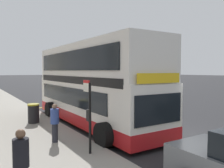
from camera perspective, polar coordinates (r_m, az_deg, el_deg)
name	(u,v)px	position (r m, az deg, el deg)	size (l,w,h in m)	color
ground_plane	(28,89)	(39.66, -20.23, -1.20)	(260.00, 260.00, 0.00)	#28282B
double_decker_bus	(91,87)	(12.73, -5.25, -0.83)	(3.27, 10.71, 4.40)	white
bus_bay_markings	(89,124)	(13.06, -5.79, -9.86)	(2.87, 14.42, 0.01)	yellow
bus_stop_sign	(89,110)	(7.92, -5.80, -6.44)	(0.09, 0.51, 2.52)	black
parked_car_teal_behind	(57,83)	(40.52, -13.56, 0.14)	(2.09, 4.20, 1.62)	#196066
pedestrian_waiting_near_sign	(55,122)	(9.47, -14.11, -9.09)	(0.34, 0.34, 1.53)	#26262D
pedestrian_further_back	(21,163)	(5.52, -21.76, -17.87)	(0.34, 0.34, 1.61)	#B7B2AD
litter_bin	(34,113)	(13.27, -19.01, -6.93)	(0.62, 0.62, 1.04)	black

